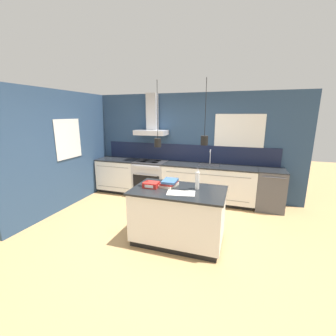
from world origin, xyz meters
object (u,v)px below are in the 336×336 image
at_px(oven_range, 151,178).
at_px(book_stack, 169,183).
at_px(bottle_on_island, 197,180).
at_px(red_supply_box, 151,185).
at_px(dishwasher, 270,190).

xyz_separation_m(oven_range, book_stack, (1.10, -1.80, 0.51)).
bearing_deg(oven_range, book_stack, -58.57).
distance_m(bottle_on_island, book_stack, 0.48).
bearing_deg(book_stack, red_supply_box, -150.98).
bearing_deg(bottle_on_island, book_stack, -178.75).
distance_m(oven_range, book_stack, 2.17).
bearing_deg(oven_range, bottle_on_island, -48.68).
bearing_deg(red_supply_box, book_stack, 29.02).
relative_size(dishwasher, book_stack, 2.55).
bearing_deg(dishwasher, book_stack, -134.74).
distance_m(oven_range, bottle_on_island, 2.45).
distance_m(dishwasher, book_stack, 2.59).
bearing_deg(oven_range, red_supply_box, -66.93).
relative_size(book_stack, red_supply_box, 1.46).
distance_m(bottle_on_island, red_supply_box, 0.77).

